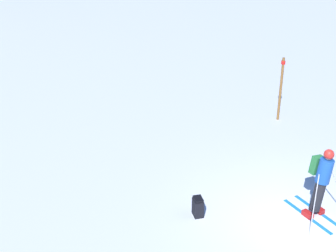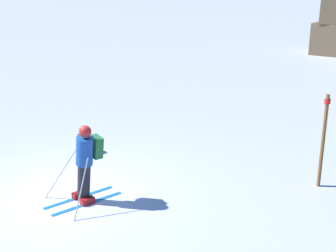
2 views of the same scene
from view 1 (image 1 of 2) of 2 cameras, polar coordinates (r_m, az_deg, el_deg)
name	(u,v)px [view 1 (image 1 of 2)]	position (r m, az deg, el deg)	size (l,w,h in m)	color
ground_plane	(303,223)	(13.77, 13.55, -9.58)	(300.00, 300.00, 0.00)	white
skier	(321,179)	(13.71, 15.32, -5.17)	(1.23, 1.67, 1.74)	#1E7AC6
spare_backpack	(198,207)	(13.53, 3.06, -8.20)	(0.35, 0.37, 0.50)	black
trail_marker	(281,87)	(17.99, 11.40, 3.95)	(0.13, 0.13, 2.10)	brown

